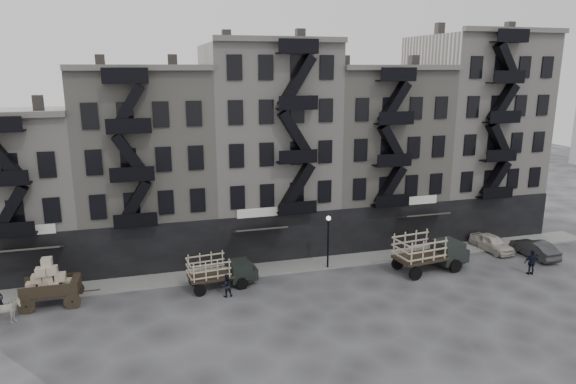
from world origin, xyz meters
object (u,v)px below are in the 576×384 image
object	(u,v)px
pedestrian_mid	(226,285)
policeman	(532,262)
horse	(3,312)
car_east	(492,243)
stake_truck_west	(220,269)
stake_truck_east	(430,250)
car_far	(535,249)
wagon	(48,279)

from	to	relation	value
pedestrian_mid	policeman	xyz separation A→B (m)	(22.70, -2.45, 0.15)
horse	pedestrian_mid	distance (m)	13.61
pedestrian_mid	car_east	bearing A→B (deg)	-178.62
stake_truck_west	stake_truck_east	size ratio (longest dim) A/B	0.81
stake_truck_east	car_far	world-z (taller)	stake_truck_east
wagon	stake_truck_west	world-z (taller)	wagon
car_far	policeman	distance (m)	4.16
horse	wagon	xyz separation A→B (m)	(2.27, 2.14, 0.99)
horse	stake_truck_west	world-z (taller)	stake_truck_west
pedestrian_mid	stake_truck_east	bearing A→B (deg)	175.88
stake_truck_east	pedestrian_mid	bearing A→B (deg)	174.12
car_east	car_far	world-z (taller)	car_far
wagon	pedestrian_mid	size ratio (longest dim) A/B	2.35
car_east	pedestrian_mid	world-z (taller)	pedestrian_mid
horse	stake_truck_west	bearing A→B (deg)	-94.85
car_east	pedestrian_mid	xyz separation A→B (m)	(-23.11, -2.74, 0.10)
horse	policeman	world-z (taller)	policeman
stake_truck_west	stake_truck_east	bearing A→B (deg)	-10.71
wagon	policeman	bearing A→B (deg)	-6.56
stake_truck_east	car_east	size ratio (longest dim) A/B	1.48
policeman	horse	bearing A→B (deg)	8.34
car_east	car_far	bearing A→B (deg)	-48.59
wagon	pedestrian_mid	world-z (taller)	wagon
stake_truck_west	stake_truck_east	distance (m)	15.91
stake_truck_east	car_east	bearing A→B (deg)	10.75
pedestrian_mid	policeman	bearing A→B (deg)	168.47
stake_truck_east	pedestrian_mid	xyz separation A→B (m)	(-15.69, -0.34, -0.88)
stake_truck_west	car_east	distance (m)	23.31
policeman	wagon	bearing A→B (deg)	4.53
wagon	stake_truck_west	bearing A→B (deg)	-0.51
stake_truck_west	policeman	xyz separation A→B (m)	(22.85, -4.08, -0.42)
wagon	car_far	distance (m)	36.96
stake_truck_west	pedestrian_mid	world-z (taller)	stake_truck_west
horse	stake_truck_east	world-z (taller)	stake_truck_east
car_east	stake_truck_east	bearing A→B (deg)	-169.04
wagon	stake_truck_west	xyz separation A→B (m)	(11.18, -0.23, -0.45)
car_far	policeman	xyz separation A→B (m)	(-2.88, -2.99, 0.24)
horse	stake_truck_east	distance (m)	29.32
pedestrian_mid	policeman	size ratio (longest dim) A/B	0.85
stake_truck_west	stake_truck_east	xyz separation A→B (m)	(15.85, -1.29, 0.31)
stake_truck_west	pedestrian_mid	size ratio (longest dim) A/B	3.07
horse	car_east	distance (m)	36.85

